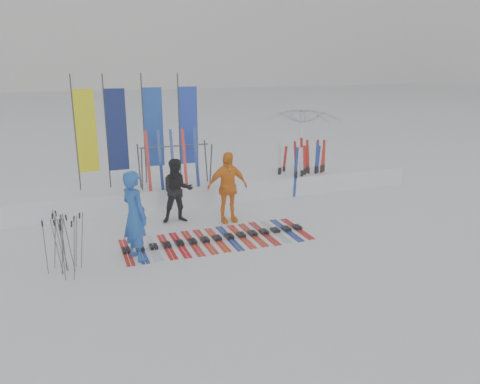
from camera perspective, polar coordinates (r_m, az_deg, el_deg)
name	(u,v)px	position (r m, az deg, el deg)	size (l,w,h in m)	color
ground	(257,255)	(10.46, 2.09, -7.64)	(120.00, 120.00, 0.00)	white
snow_bank	(200,190)	(14.47, -4.94, 0.30)	(14.00, 1.60, 0.60)	white
person_blue	(135,216)	(10.15, -12.72, -2.85)	(0.71, 0.47, 1.96)	#1E52B3
person_black	(177,191)	(12.34, -7.64, 0.14)	(0.83, 0.65, 1.71)	black
person_yellow	(227,187)	(12.25, -1.55, 0.59)	(1.11, 0.46, 1.89)	orange
tent_canopy	(302,141)	(17.36, 7.53, 6.13)	(2.77, 2.83, 2.54)	white
ski_row	(218,238)	(11.27, -2.75, -5.67)	(4.45, 1.70, 0.07)	red
pole_cluster	(64,244)	(10.07, -20.65, -5.99)	(0.78, 0.87, 1.24)	#595B60
feather_flags	(136,129)	(13.89, -12.51, 7.53)	(3.53, 0.20, 3.20)	#383A3F
ski_rack	(175,160)	(13.64, -7.92, 3.93)	(2.04, 0.80, 1.23)	#383A3F
upright_skis	(303,168)	(15.29, 7.74, 2.96)	(1.62, 0.98, 1.70)	red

